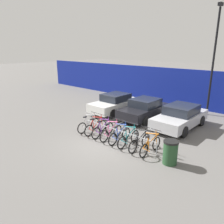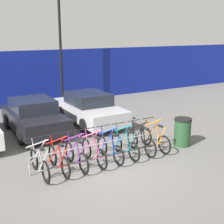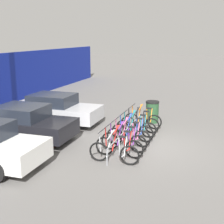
{
  "view_description": "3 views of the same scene",
  "coord_description": "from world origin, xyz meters",
  "px_view_note": "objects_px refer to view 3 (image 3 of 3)",
  "views": [
    {
      "loc": [
        7.07,
        -7.41,
        4.72
      ],
      "look_at": [
        -1.19,
        1.7,
        1.06
      ],
      "focal_mm": 35.0,
      "sensor_mm": 36.0,
      "label": 1
    },
    {
      "loc": [
        -4.39,
        -7.68,
        4.09
      ],
      "look_at": [
        1.07,
        1.53,
        1.3
      ],
      "focal_mm": 50.0,
      "sensor_mm": 36.0,
      "label": 2
    },
    {
      "loc": [
        -10.94,
        -2.37,
        4.01
      ],
      "look_at": [
        -0.7,
        1.0,
        1.39
      ],
      "focal_mm": 50.0,
      "sensor_mm": 36.0,
      "label": 3
    }
  ],
  "objects_px": {
    "trash_bin": "(152,112)",
    "bicycle_orange": "(143,120)",
    "bike_rack": "(127,130)",
    "bicycle_red": "(119,146)",
    "bicycle_black": "(140,123)",
    "bicycle_teal": "(136,128)",
    "bicycle_silver": "(114,152)",
    "car_silver": "(55,109)",
    "bicycle_pink": "(128,136)",
    "bicycle_blue": "(132,132)",
    "car_black": "(24,123)",
    "bicycle_purple": "(124,141)"
  },
  "relations": [
    {
      "from": "bicycle_red",
      "to": "bicycle_blue",
      "type": "xyz_separation_m",
      "value": [
        1.77,
        0.0,
        0.0
      ]
    },
    {
      "from": "trash_bin",
      "to": "car_black",
      "type": "bearing_deg",
      "value": 134.48
    },
    {
      "from": "bicycle_silver",
      "to": "trash_bin",
      "type": "xyz_separation_m",
      "value": [
        5.3,
        -0.21,
        0.14
      ]
    },
    {
      "from": "bike_rack",
      "to": "bicycle_blue",
      "type": "relative_size",
      "value": 2.77
    },
    {
      "from": "bike_rack",
      "to": "bicycle_orange",
      "type": "xyz_separation_m",
      "value": [
        2.1,
        -0.15,
        -0.12
      ]
    },
    {
      "from": "bicycle_teal",
      "to": "car_black",
      "type": "bearing_deg",
      "value": 116.56
    },
    {
      "from": "trash_bin",
      "to": "bicycle_orange",
      "type": "bearing_deg",
      "value": 169.26
    },
    {
      "from": "car_silver",
      "to": "bicycle_purple",
      "type": "bearing_deg",
      "value": -121.45
    },
    {
      "from": "bicycle_purple",
      "to": "bicycle_pink",
      "type": "xyz_separation_m",
      "value": [
        0.61,
        0.0,
        0.0
      ]
    },
    {
      "from": "bicycle_pink",
      "to": "bicycle_orange",
      "type": "bearing_deg",
      "value": -0.39
    },
    {
      "from": "bicycle_black",
      "to": "car_black",
      "type": "height_order",
      "value": "car_black"
    },
    {
      "from": "bicycle_red",
      "to": "bicycle_pink",
      "type": "bearing_deg",
      "value": 1.71
    },
    {
      "from": "bicycle_black",
      "to": "car_black",
      "type": "relative_size",
      "value": 0.43
    },
    {
      "from": "bicycle_pink",
      "to": "car_black",
      "type": "relative_size",
      "value": 0.43
    },
    {
      "from": "bike_rack",
      "to": "bicycle_purple",
      "type": "bearing_deg",
      "value": -171.1
    },
    {
      "from": "bicycle_red",
      "to": "bike_rack",
      "type": "bearing_deg",
      "value": 7.31
    },
    {
      "from": "bicycle_purple",
      "to": "bicycle_blue",
      "type": "xyz_separation_m",
      "value": [
        1.2,
        0.0,
        0.0
      ]
    },
    {
      "from": "bicycle_pink",
      "to": "bicycle_blue",
      "type": "height_order",
      "value": "same"
    },
    {
      "from": "bicycle_silver",
      "to": "bicycle_purple",
      "type": "height_order",
      "value": "same"
    },
    {
      "from": "bicycle_black",
      "to": "car_silver",
      "type": "height_order",
      "value": "car_silver"
    },
    {
      "from": "bike_rack",
      "to": "bicycle_orange",
      "type": "height_order",
      "value": "bicycle_orange"
    },
    {
      "from": "bicycle_silver",
      "to": "bicycle_teal",
      "type": "height_order",
      "value": "same"
    },
    {
      "from": "bicycle_pink",
      "to": "car_black",
      "type": "xyz_separation_m",
      "value": [
        -0.66,
        4.07,
        0.31
      ]
    },
    {
      "from": "bicycle_red",
      "to": "bicycle_teal",
      "type": "distance_m",
      "value": 2.35
    },
    {
      "from": "bicycle_red",
      "to": "bicycle_black",
      "type": "xyz_separation_m",
      "value": [
        3.01,
        0.0,
        0.0
      ]
    },
    {
      "from": "bicycle_red",
      "to": "bicycle_teal",
      "type": "relative_size",
      "value": 1.0
    },
    {
      "from": "bicycle_silver",
      "to": "bicycle_orange",
      "type": "relative_size",
      "value": 1.0
    },
    {
      "from": "bicycle_teal",
      "to": "car_silver",
      "type": "relative_size",
      "value": 0.4
    },
    {
      "from": "bicycle_silver",
      "to": "bicycle_teal",
      "type": "relative_size",
      "value": 1.0
    },
    {
      "from": "bicycle_orange",
      "to": "car_black",
      "type": "xyz_separation_m",
      "value": [
        -3.1,
        4.07,
        0.31
      ]
    },
    {
      "from": "bike_rack",
      "to": "bicycle_purple",
      "type": "relative_size",
      "value": 2.77
    },
    {
      "from": "bicycle_blue",
      "to": "bicycle_black",
      "type": "bearing_deg",
      "value": -0.27
    },
    {
      "from": "bicycle_red",
      "to": "bicycle_orange",
      "type": "bearing_deg",
      "value": 1.71
    },
    {
      "from": "bicycle_black",
      "to": "bicycle_orange",
      "type": "height_order",
      "value": "same"
    },
    {
      "from": "bike_rack",
      "to": "bicycle_pink",
      "type": "bearing_deg",
      "value": -156.4
    },
    {
      "from": "car_black",
      "to": "bicycle_pink",
      "type": "bearing_deg",
      "value": -80.74
    },
    {
      "from": "bicycle_silver",
      "to": "bicycle_teal",
      "type": "xyz_separation_m",
      "value": [
        2.93,
        0.0,
        0.0
      ]
    },
    {
      "from": "bicycle_black",
      "to": "car_black",
      "type": "xyz_separation_m",
      "value": [
        -2.5,
        4.07,
        0.31
      ]
    },
    {
      "from": "trash_bin",
      "to": "bicycle_red",
      "type": "bearing_deg",
      "value": 177.46
    },
    {
      "from": "bicycle_blue",
      "to": "trash_bin",
      "type": "bearing_deg",
      "value": -4.33
    },
    {
      "from": "trash_bin",
      "to": "bike_rack",
      "type": "bearing_deg",
      "value": 173.62
    },
    {
      "from": "bicycle_black",
      "to": "bicycle_orange",
      "type": "relative_size",
      "value": 1.0
    },
    {
      "from": "bicycle_purple",
      "to": "bicycle_black",
      "type": "height_order",
      "value": "same"
    },
    {
      "from": "bike_rack",
      "to": "car_silver",
      "type": "height_order",
      "value": "car_silver"
    },
    {
      "from": "bike_rack",
      "to": "bicycle_blue",
      "type": "distance_m",
      "value": 0.32
    },
    {
      "from": "bicycle_red",
      "to": "bicycle_black",
      "type": "relative_size",
      "value": 1.0
    },
    {
      "from": "bicycle_silver",
      "to": "bicycle_red",
      "type": "relative_size",
      "value": 1.0
    },
    {
      "from": "bike_rack",
      "to": "bicycle_black",
      "type": "bearing_deg",
      "value": -5.69
    },
    {
      "from": "bicycle_red",
      "to": "bicycle_blue",
      "type": "relative_size",
      "value": 1.0
    },
    {
      "from": "bicycle_purple",
      "to": "bicycle_silver",
      "type": "bearing_deg",
      "value": -178.82
    }
  ]
}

